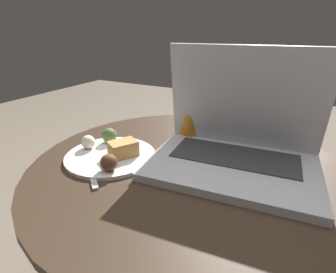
% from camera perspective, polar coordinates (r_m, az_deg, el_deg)
% --- Properties ---
extents(table, '(0.74, 0.74, 0.55)m').
position_cam_1_polar(table, '(0.69, 3.90, -13.88)').
color(table, black).
rests_on(table, ground_plane).
extents(napkin, '(0.17, 0.13, 0.00)m').
position_cam_1_polar(napkin, '(0.67, -9.91, -3.84)').
color(napkin, '#B7332D').
rests_on(napkin, table).
extents(laptop, '(0.39, 0.29, 0.27)m').
position_cam_1_polar(laptop, '(0.62, 14.59, -1.33)').
color(laptop, silver).
rests_on(laptop, table).
extents(beer_glass, '(0.07, 0.07, 0.26)m').
position_cam_1_polar(beer_glass, '(0.73, 5.32, 9.11)').
color(beer_glass, '#C6701E').
rests_on(beer_glass, table).
extents(snack_plate, '(0.22, 0.22, 0.05)m').
position_cam_1_polar(snack_plate, '(0.66, -12.32, -3.37)').
color(snack_plate, white).
rests_on(snack_plate, table).
extents(fork, '(0.16, 0.14, 0.00)m').
position_cam_1_polar(fork, '(0.65, -16.72, -5.57)').
color(fork, silver).
rests_on(fork, table).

